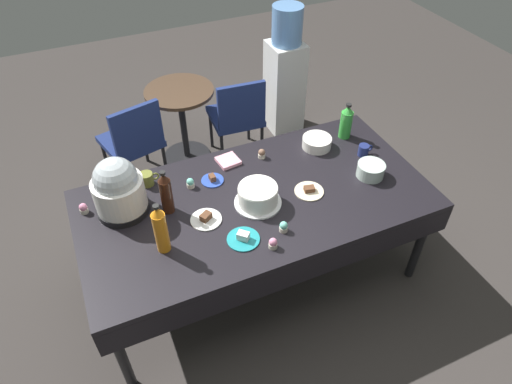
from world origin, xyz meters
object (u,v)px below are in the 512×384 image
object	(u,v)px
glass_salad_bowl	(371,170)
soda_bottle_cola	(166,193)
cupcake_lemon	(83,208)
coffee_mug_navy	(364,150)
slow_cooker	(118,189)
ceramic_snack_bowl	(317,142)
dessert_plate_cobalt	(212,180)
dessert_plate_cream	(309,191)
potluck_table	(256,205)
cupcake_mint	(190,183)
maroon_chair_left	(134,139)
soda_bottle_lime_soda	(346,122)
maroon_chair_right	(238,114)
round_cafe_table	(182,112)
soda_bottle_orange_juice	(161,229)
frosted_layer_cake	(258,196)
dessert_plate_white	(206,219)
cupcake_berry	(284,227)
cupcake_cocoa	(273,243)
dessert_plate_teal	(243,238)
cupcake_vanilla	(262,154)
coffee_mug_olive	(147,179)
water_cooler	(285,74)

from	to	relation	value
glass_salad_bowl	soda_bottle_cola	size ratio (longest dim) A/B	0.59
cupcake_lemon	coffee_mug_navy	distance (m)	1.88
slow_cooker	glass_salad_bowl	xyz separation A→B (m)	(1.56, -0.33, -0.13)
ceramic_snack_bowl	dessert_plate_cobalt	distance (m)	0.81
dessert_plate_cream	potluck_table	bearing A→B (deg)	166.05
glass_salad_bowl	ceramic_snack_bowl	world-z (taller)	glass_salad_bowl
cupcake_mint	soda_bottle_cola	bearing A→B (deg)	-140.76
soda_bottle_cola	maroon_chair_left	bearing A→B (deg)	90.06
soda_bottle_lime_soda	coffee_mug_navy	xyz separation A→B (m)	(0.00, -0.24, -0.08)
soda_bottle_cola	soda_bottle_lime_soda	distance (m)	1.41
cupcake_mint	maroon_chair_right	size ratio (longest dim) A/B	0.08
cupcake_lemon	cupcake_mint	world-z (taller)	same
cupcake_mint	dessert_plate_cream	bearing A→B (deg)	-27.15
cupcake_mint	coffee_mug_navy	size ratio (longest dim) A/B	0.61
cupcake_lemon	round_cafe_table	size ratio (longest dim) A/B	0.09
soda_bottle_cola	soda_bottle_orange_juice	bearing A→B (deg)	-110.73
slow_cooker	coffee_mug_navy	world-z (taller)	slow_cooker
frosted_layer_cake	maroon_chair_left	distance (m)	1.49
dessert_plate_white	cupcake_berry	xyz separation A→B (m)	(0.38, -0.26, 0.02)
glass_salad_bowl	dessert_plate_cobalt	bearing A→B (deg)	159.29
frosted_layer_cake	cupcake_lemon	world-z (taller)	frosted_layer_cake
cupcake_cocoa	cupcake_mint	size ratio (longest dim) A/B	1.00
dessert_plate_teal	maroon_chair_left	size ratio (longest dim) A/B	0.22
cupcake_vanilla	coffee_mug_olive	bearing A→B (deg)	176.89
cupcake_vanilla	coffee_mug_olive	size ratio (longest dim) A/B	0.53
frosted_layer_cake	cupcake_cocoa	xyz separation A→B (m)	(-0.07, -0.36, -0.03)
cupcake_cocoa	maroon_chair_right	size ratio (longest dim) A/B	0.08
coffee_mug_olive	glass_salad_bowl	bearing A→B (deg)	-20.34
cupcake_mint	soda_bottle_orange_juice	xyz separation A→B (m)	(-0.29, -0.44, 0.12)
glass_salad_bowl	cupcake_cocoa	distance (m)	0.91
frosted_layer_cake	coffee_mug_navy	size ratio (longest dim) A/B	2.64
ceramic_snack_bowl	dessert_plate_cream	size ratio (longest dim) A/B	1.10
dessert_plate_cobalt	cupcake_mint	bearing A→B (deg)	179.99
soda_bottle_lime_soda	round_cafe_table	size ratio (longest dim) A/B	0.38
coffee_mug_olive	maroon_chair_left	world-z (taller)	maroon_chair_left
dessert_plate_cream	water_cooler	xyz separation A→B (m)	(0.69, 1.71, -0.17)
potluck_table	soda_bottle_lime_soda	distance (m)	0.94
frosted_layer_cake	cupcake_cocoa	world-z (taller)	frosted_layer_cake
maroon_chair_right	ceramic_snack_bowl	bearing A→B (deg)	-77.81
frosted_layer_cake	cupcake_lemon	xyz separation A→B (m)	(-0.99, 0.35, -0.03)
water_cooler	soda_bottle_lime_soda	bearing A→B (deg)	-97.16
dessert_plate_teal	cupcake_cocoa	xyz separation A→B (m)	(0.13, -0.12, 0.02)
dessert_plate_cobalt	soda_bottle_cola	world-z (taller)	soda_bottle_cola
dessert_plate_cobalt	cupcake_vanilla	bearing A→B (deg)	13.58
ceramic_snack_bowl	cupcake_vanilla	size ratio (longest dim) A/B	3.06
ceramic_snack_bowl	maroon_chair_right	distance (m)	1.06
coffee_mug_navy	coffee_mug_olive	size ratio (longest dim) A/B	0.88
cupcake_mint	water_cooler	bearing A→B (deg)	45.07
dessert_plate_teal	coffee_mug_navy	bearing A→B (deg)	20.07
slow_cooker	glass_salad_bowl	distance (m)	1.60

